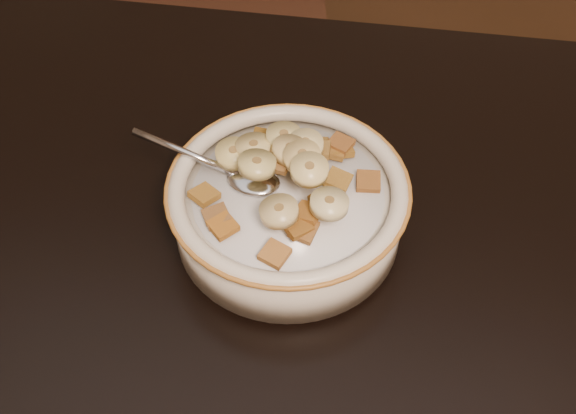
# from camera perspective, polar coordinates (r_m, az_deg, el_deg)

# --- Properties ---
(table) EXTENTS (1.40, 0.91, 0.04)m
(table) POSITION_cam_1_polar(r_m,az_deg,el_deg) (0.63, -17.17, -10.28)
(table) COLOR black
(table) RESTS_ON floor
(chair) EXTENTS (0.50, 0.50, 0.99)m
(chair) POSITION_cam_1_polar(r_m,az_deg,el_deg) (1.28, -6.72, 13.09)
(chair) COLOR #371E13
(chair) RESTS_ON floor
(cereal_bowl) EXTENTS (0.20, 0.20, 0.05)m
(cereal_bowl) POSITION_cam_1_polar(r_m,az_deg,el_deg) (0.63, 0.00, -0.37)
(cereal_bowl) COLOR beige
(cereal_bowl) RESTS_ON table
(milk) EXTENTS (0.16, 0.16, 0.00)m
(milk) POSITION_cam_1_polar(r_m,az_deg,el_deg) (0.61, 0.00, 1.06)
(milk) COLOR silver
(milk) RESTS_ON cereal_bowl
(spoon) EXTENTS (0.05, 0.04, 0.01)m
(spoon) POSITION_cam_1_polar(r_m,az_deg,el_deg) (0.61, -2.76, 2.12)
(spoon) COLOR #ABAEB7
(spoon) RESTS_ON cereal_bowl
(cereal_square_0) EXTENTS (0.03, 0.03, 0.01)m
(cereal_square_0) POSITION_cam_1_polar(r_m,az_deg,el_deg) (0.63, 0.60, 4.43)
(cereal_square_0) COLOR brown
(cereal_square_0) RESTS_ON milk
(cereal_square_1) EXTENTS (0.03, 0.03, 0.01)m
(cereal_square_1) POSITION_cam_1_polar(r_m,az_deg,el_deg) (0.56, -1.05, -3.73)
(cereal_square_1) COLOR #996431
(cereal_square_1) RESTS_ON milk
(cereal_square_2) EXTENTS (0.03, 0.03, 0.01)m
(cereal_square_2) POSITION_cam_1_polar(r_m,az_deg,el_deg) (0.57, 0.73, -1.51)
(cereal_square_2) COLOR brown
(cereal_square_2) RESTS_ON milk
(cereal_square_3) EXTENTS (0.02, 0.02, 0.01)m
(cereal_square_3) POSITION_cam_1_polar(r_m,az_deg,el_deg) (0.64, -0.38, 5.57)
(cereal_square_3) COLOR brown
(cereal_square_3) RESTS_ON milk
(cereal_square_4) EXTENTS (0.02, 0.02, 0.01)m
(cereal_square_4) POSITION_cam_1_polar(r_m,az_deg,el_deg) (0.65, -1.94, 5.50)
(cereal_square_4) COLOR brown
(cereal_square_4) RESTS_ON milk
(cereal_square_5) EXTENTS (0.03, 0.03, 0.01)m
(cereal_square_5) POSITION_cam_1_polar(r_m,az_deg,el_deg) (0.59, -5.67, -0.75)
(cereal_square_5) COLOR brown
(cereal_square_5) RESTS_ON milk
(cereal_square_6) EXTENTS (0.02, 0.02, 0.01)m
(cereal_square_6) POSITION_cam_1_polar(r_m,az_deg,el_deg) (0.63, -4.22, 3.92)
(cereal_square_6) COLOR brown
(cereal_square_6) RESTS_ON milk
(cereal_square_7) EXTENTS (0.02, 0.02, 0.01)m
(cereal_square_7) POSITION_cam_1_polar(r_m,az_deg,el_deg) (0.64, 3.64, 4.53)
(cereal_square_7) COLOR brown
(cereal_square_7) RESTS_ON milk
(cereal_square_8) EXTENTS (0.03, 0.03, 0.01)m
(cereal_square_8) POSITION_cam_1_polar(r_m,az_deg,el_deg) (0.64, 4.20, 4.58)
(cereal_square_8) COLOR brown
(cereal_square_8) RESTS_ON milk
(cereal_square_9) EXTENTS (0.02, 0.02, 0.01)m
(cereal_square_9) POSITION_cam_1_polar(r_m,az_deg,el_deg) (0.61, 6.38, 2.03)
(cereal_square_9) COLOR #9B6028
(cereal_square_9) RESTS_ON milk
(cereal_square_10) EXTENTS (0.03, 0.02, 0.01)m
(cereal_square_10) POSITION_cam_1_polar(r_m,az_deg,el_deg) (0.60, 3.99, 2.12)
(cereal_square_10) COLOR olive
(cereal_square_10) RESTS_ON milk
(cereal_square_11) EXTENTS (0.02, 0.02, 0.01)m
(cereal_square_11) POSITION_cam_1_polar(r_m,az_deg,el_deg) (0.64, 2.21, 4.77)
(cereal_square_11) COLOR brown
(cereal_square_11) RESTS_ON milk
(cereal_square_12) EXTENTS (0.02, 0.02, 0.01)m
(cereal_square_12) POSITION_cam_1_polar(r_m,az_deg,el_deg) (0.63, 2.42, 4.50)
(cereal_square_12) COLOR olive
(cereal_square_12) RESTS_ON milk
(cereal_square_13) EXTENTS (0.03, 0.03, 0.01)m
(cereal_square_13) POSITION_cam_1_polar(r_m,az_deg,el_deg) (0.58, 2.93, 0.63)
(cereal_square_13) COLOR brown
(cereal_square_13) RESTS_ON milk
(cereal_square_14) EXTENTS (0.03, 0.03, 0.01)m
(cereal_square_14) POSITION_cam_1_polar(r_m,az_deg,el_deg) (0.58, -5.15, -1.50)
(cereal_square_14) COLOR #9D5E19
(cereal_square_14) RESTS_ON milk
(cereal_square_15) EXTENTS (0.03, 0.03, 0.01)m
(cereal_square_15) POSITION_cam_1_polar(r_m,az_deg,el_deg) (0.64, 4.17, 5.01)
(cereal_square_15) COLOR #935220
(cereal_square_15) RESTS_ON milk
(cereal_square_16) EXTENTS (0.02, 0.03, 0.01)m
(cereal_square_16) POSITION_cam_1_polar(r_m,az_deg,el_deg) (0.60, -0.75, 3.60)
(cereal_square_16) COLOR brown
(cereal_square_16) RESTS_ON milk
(cereal_square_17) EXTENTS (0.03, 0.03, 0.01)m
(cereal_square_17) POSITION_cam_1_polar(r_m,az_deg,el_deg) (0.58, 1.59, -0.45)
(cereal_square_17) COLOR brown
(cereal_square_17) RESTS_ON milk
(cereal_square_18) EXTENTS (0.02, 0.03, 0.01)m
(cereal_square_18) POSITION_cam_1_polar(r_m,az_deg,el_deg) (0.57, 1.24, -1.78)
(cereal_square_18) COLOR #935F2A
(cereal_square_18) RESTS_ON milk
(cereal_square_19) EXTENTS (0.02, 0.02, 0.01)m
(cereal_square_19) POSITION_cam_1_polar(r_m,az_deg,el_deg) (0.63, -2.59, 4.64)
(cereal_square_19) COLOR brown
(cereal_square_19) RESTS_ON milk
(cereal_square_20) EXTENTS (0.03, 0.03, 0.01)m
(cereal_square_20) POSITION_cam_1_polar(r_m,az_deg,el_deg) (0.60, -6.63, 0.97)
(cereal_square_20) COLOR #916518
(cereal_square_20) RESTS_ON milk
(banana_slice_0) EXTENTS (0.04, 0.04, 0.01)m
(banana_slice_0) POSITION_cam_1_polar(r_m,az_deg,el_deg) (0.62, -4.32, 4.23)
(banana_slice_0) COLOR #ECDA81
(banana_slice_0) RESTS_ON milk
(banana_slice_1) EXTENTS (0.04, 0.04, 0.01)m
(banana_slice_1) POSITION_cam_1_polar(r_m,az_deg,el_deg) (0.56, -0.71, -0.34)
(banana_slice_1) COLOR #CEB87D
(banana_slice_1) RESTS_ON milk
(banana_slice_2) EXTENTS (0.04, 0.04, 0.01)m
(banana_slice_2) POSITION_cam_1_polar(r_m,az_deg,el_deg) (0.59, -2.46, 3.37)
(banana_slice_2) COLOR tan
(banana_slice_2) RESTS_ON milk
(banana_slice_3) EXTENTS (0.04, 0.04, 0.01)m
(banana_slice_3) POSITION_cam_1_polar(r_m,az_deg,el_deg) (0.62, -2.72, 4.75)
(banana_slice_3) COLOR #D7C37B
(banana_slice_3) RESTS_ON milk
(banana_slice_4) EXTENTS (0.04, 0.04, 0.02)m
(banana_slice_4) POSITION_cam_1_polar(r_m,az_deg,el_deg) (0.59, 1.14, 3.97)
(banana_slice_4) COLOR #F5CF79
(banana_slice_4) RESTS_ON milk
(banana_slice_5) EXTENTS (0.04, 0.04, 0.01)m
(banana_slice_5) POSITION_cam_1_polar(r_m,az_deg,el_deg) (0.57, 3.28, 0.26)
(banana_slice_5) COLOR #F3E7A0
(banana_slice_5) RESTS_ON milk
(banana_slice_6) EXTENTS (0.04, 0.04, 0.02)m
(banana_slice_6) POSITION_cam_1_polar(r_m,az_deg,el_deg) (0.61, 1.38, 4.89)
(banana_slice_6) COLOR #F3E096
(banana_slice_6) RESTS_ON milk
(banana_slice_7) EXTENTS (0.04, 0.04, 0.01)m
(banana_slice_7) POSITION_cam_1_polar(r_m,az_deg,el_deg) (0.62, -0.32, 5.55)
(banana_slice_7) COLOR #E0D782
(banana_slice_7) RESTS_ON milk
(banana_slice_8) EXTENTS (0.04, 0.04, 0.01)m
(banana_slice_8) POSITION_cam_1_polar(r_m,az_deg,el_deg) (0.58, 1.71, 2.96)
(banana_slice_8) COLOR #D6BF86
(banana_slice_8) RESTS_ON milk
(banana_slice_9) EXTENTS (0.04, 0.04, 0.02)m
(banana_slice_9) POSITION_cam_1_polar(r_m,az_deg,el_deg) (0.60, 0.18, 4.50)
(banana_slice_9) COLOR #EBCB78
(banana_slice_9) RESTS_ON milk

